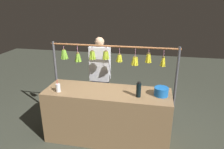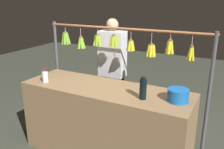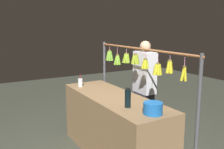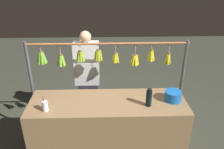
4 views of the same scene
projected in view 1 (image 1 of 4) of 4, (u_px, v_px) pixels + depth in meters
The scene contains 7 objects.
ground_plane at pixel (108, 137), 3.75m from camera, with size 12.00×12.00×0.00m, color #3C3F34.
market_counter at pixel (107, 115), 3.59m from camera, with size 2.08×0.68×0.91m, color olive.
display_rack at pixel (109, 65), 3.76m from camera, with size 2.30×0.14×1.60m.
water_bottle at pixel (139, 90), 3.20m from camera, with size 0.08×0.08×0.25m.
blue_bucket at pixel (161, 92), 3.26m from camera, with size 0.22×0.22×0.13m, color blue.
drink_cup at pixel (58, 88), 3.39m from camera, with size 0.07×0.07×0.20m.
vendor_person at pixel (100, 78), 4.26m from camera, with size 0.39×0.21×1.66m.
Camera 1 is at (-0.71, 3.05, 2.35)m, focal length 33.53 mm.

